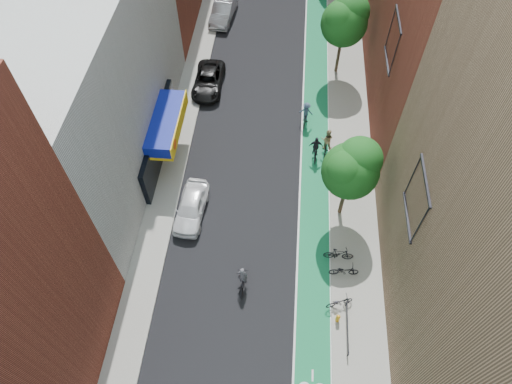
% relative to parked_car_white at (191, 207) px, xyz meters
% --- Properties ---
extents(ground, '(160.00, 160.00, 0.00)m').
position_rel_parked_car_white_xyz_m(ground, '(3.92, -9.16, -0.72)').
color(ground, black).
rests_on(ground, ground).
extents(bike_lane, '(2.00, 68.00, 0.01)m').
position_rel_parked_car_white_xyz_m(bike_lane, '(7.92, 16.84, -0.72)').
color(bike_lane, '#157B4C').
rests_on(bike_lane, ground).
extents(sidewalk_left, '(2.00, 68.00, 0.15)m').
position_rel_parked_car_white_xyz_m(sidewalk_left, '(-2.08, 16.84, -0.65)').
color(sidewalk_left, gray).
rests_on(sidewalk_left, ground).
extents(sidewalk_right, '(3.00, 68.00, 0.15)m').
position_rel_parked_car_white_xyz_m(sidewalk_right, '(10.42, 16.84, -0.65)').
color(sidewalk_right, gray).
rests_on(sidewalk_right, ground).
extents(building_left_white, '(8.00, 20.00, 12.00)m').
position_rel_parked_car_white_xyz_m(building_left_white, '(-7.08, 4.84, 5.28)').
color(building_left_white, silver).
rests_on(building_left_white, ground).
extents(tree_near, '(3.40, 3.36, 6.42)m').
position_rel_parked_car_white_xyz_m(tree_near, '(9.57, 0.86, 3.93)').
color(tree_near, '#332619').
rests_on(tree_near, ground).
extents(tree_mid, '(3.55, 3.53, 6.74)m').
position_rel_parked_car_white_xyz_m(tree_mid, '(9.57, 14.86, 4.17)').
color(tree_mid, '#332619').
rests_on(tree_mid, ground).
extents(parked_car_white, '(1.97, 4.35, 1.45)m').
position_rel_parked_car_white_xyz_m(parked_car_white, '(0.00, 0.00, 0.00)').
color(parked_car_white, white).
rests_on(parked_car_white, ground).
extents(parked_car_black, '(2.25, 4.82, 1.33)m').
position_rel_parked_car_white_xyz_m(parked_car_black, '(-0.68, 12.14, -0.06)').
color(parked_car_black, black).
rests_on(parked_car_black, ground).
extents(parked_car_silver, '(2.21, 5.08, 1.62)m').
position_rel_parked_car_white_xyz_m(parked_car_silver, '(-0.68, 21.67, 0.09)').
color(parked_car_silver, '#999DA2').
rests_on(parked_car_silver, ground).
extents(cyclist_lead, '(0.68, 1.90, 1.92)m').
position_rel_parked_car_white_xyz_m(cyclist_lead, '(3.78, -4.72, -0.09)').
color(cyclist_lead, black).
rests_on(cyclist_lead, ground).
extents(cyclist_lane_near, '(0.92, 1.75, 2.08)m').
position_rel_parked_car_white_xyz_m(cyclist_lane_near, '(8.62, 6.07, 0.16)').
color(cyclist_lane_near, black).
rests_on(cyclist_lane_near, ground).
extents(cyclist_lane_mid, '(0.94, 1.53, 1.94)m').
position_rel_parked_car_white_xyz_m(cyclist_lane_mid, '(7.87, 5.45, 0.03)').
color(cyclist_lane_mid, black).
rests_on(cyclist_lane_mid, ground).
extents(cyclist_lane_far, '(1.08, 1.75, 1.91)m').
position_rel_parked_car_white_xyz_m(cyclist_lane_far, '(7.12, 8.80, 0.11)').
color(cyclist_lane_far, black).
rests_on(cyclist_lane_far, ground).
extents(parked_bike_near, '(1.67, 1.07, 0.83)m').
position_rel_parked_car_white_xyz_m(parked_bike_near, '(9.32, -5.53, -0.16)').
color(parked_bike_near, black).
rests_on(parked_bike_near, sidewalk_right).
extents(parked_bike_mid, '(1.80, 0.51, 1.08)m').
position_rel_parked_car_white_xyz_m(parked_bike_mid, '(9.32, -2.58, -0.03)').
color(parked_bike_mid, black).
rests_on(parked_bike_mid, sidewalk_right).
extents(parked_bike_far, '(1.79, 0.74, 0.92)m').
position_rel_parked_car_white_xyz_m(parked_bike_far, '(9.62, -3.59, -0.11)').
color(parked_bike_far, black).
rests_on(parked_bike_far, sidewalk_right).
extents(fire_hydrant, '(0.23, 0.23, 0.67)m').
position_rel_parked_car_white_xyz_m(fire_hydrant, '(9.22, -6.45, -0.22)').
color(fire_hydrant, orange).
rests_on(fire_hydrant, sidewalk_right).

